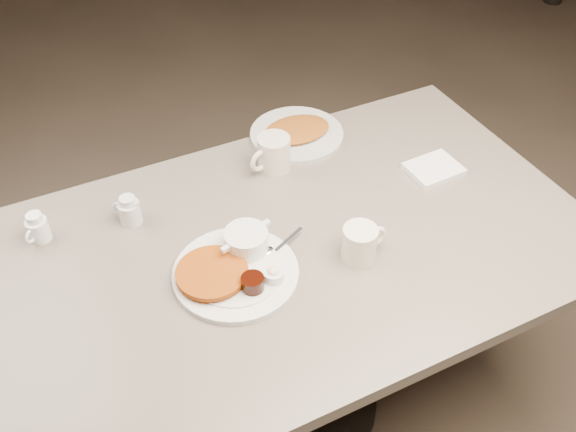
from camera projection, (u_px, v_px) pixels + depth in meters
name	position (u px, v px, depth m)	size (l,w,h in m)	color
diner_table	(291.00, 286.00, 1.67)	(1.50, 0.90, 0.75)	slate
main_plate	(235.00, 266.00, 1.47)	(0.39, 0.37, 0.07)	silver
coffee_mug_near	(360.00, 243.00, 1.49)	(0.12, 0.09, 0.09)	white
napkin	(434.00, 169.00, 1.75)	(0.15, 0.12, 0.02)	white
coffee_mug_far	(273.00, 154.00, 1.73)	(0.14, 0.11, 0.10)	beige
creamer_left	(38.00, 228.00, 1.54)	(0.07, 0.07, 0.08)	white
creamer_right	(129.00, 211.00, 1.58)	(0.07, 0.07, 0.08)	silver
hash_plate	(297.00, 133.00, 1.87)	(0.28, 0.28, 0.04)	#BCBBB8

